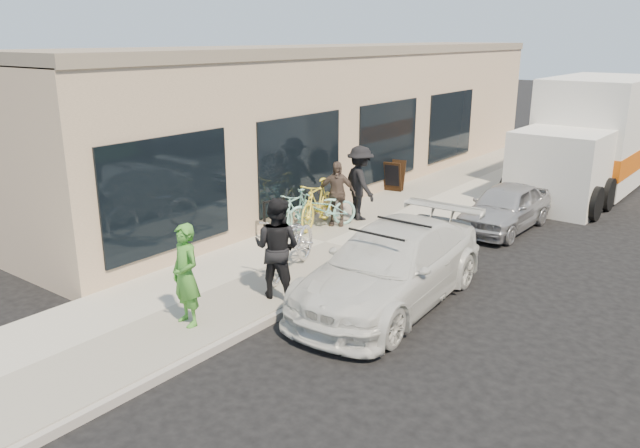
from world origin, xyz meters
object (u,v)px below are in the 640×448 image
Objects in this scene: sedan_silver at (505,207)px; tandem_bike at (292,244)px; sandwich_board at (394,176)px; cruiser_bike_a at (296,211)px; bike_rack at (274,214)px; sedan_white at (391,266)px; bystander_b at (336,193)px; woman_rider at (186,275)px; cruiser_bike_c at (317,204)px; moving_truck at (590,142)px; bystander_a at (360,183)px; cruiser_bike_b at (322,209)px; man_standing at (277,248)px.

tandem_bike is (-1.98, -5.60, 0.17)m from sedan_silver.
cruiser_bike_a reaches higher than sandwich_board.
sedan_silver is at bearing 33.38° from cruiser_bike_a.
bike_rack is 3.91m from sedan_white.
tandem_bike is 3.28m from bystander_b.
tandem_bike reaches higher than cruiser_bike_a.
cruiser_bike_c is at bearing 117.17° from woman_rider.
cruiser_bike_c is (-1.46, 2.69, -0.02)m from tandem_bike.
tandem_bike reaches higher than bike_rack.
cruiser_bike_c is (0.40, -4.16, 0.11)m from sandwich_board.
moving_truck is at bearing 85.11° from sedan_white.
bike_rack is at bearing 104.19° from bystander_a.
bystander_b is (-1.18, 3.06, 0.20)m from tandem_bike.
moving_truck is 8.67m from bystander_b.
tandem_bike is at bearing -177.08° from sedan_white.
cruiser_bike_c is at bearing 98.07° from bystander_a.
moving_truck reaches higher than cruiser_bike_b.
moving_truck is at bearing 91.27° from woman_rider.
bystander_a is (0.66, 2.41, 0.37)m from bike_rack.
sandwich_board is 0.47× the size of cruiser_bike_c.
cruiser_bike_a is 0.57m from cruiser_bike_c.
bike_rack is at bearing -100.36° from cruiser_bike_a.
tandem_bike reaches higher than sandwich_board.
sandwich_board is at bearing 82.39° from cruiser_bike_a.
man_standing is (-1.45, -6.60, 0.47)m from sedan_silver.
sedan_white reaches higher than cruiser_bike_a.
cruiser_bike_b reaches higher than bike_rack.
woman_rider is 0.90× the size of bystander_a.
sandwich_board is 0.40× the size of tandem_bike.
sedan_silver is 1.85× the size of cruiser_bike_b.
bike_rack is 10.40m from moving_truck.
bike_rack is 3.28m from man_standing.
tandem_bike is at bearing -39.99° from bike_rack.
sedan_white is 2.19× the size of tandem_bike.
cruiser_bike_b is (-3.26, -2.95, 0.06)m from sedan_silver.
cruiser_bike_b is at bearing 115.58° from woman_rider.
bystander_b is at bearing -82.02° from man_standing.
sedan_white is 5.38m from sedan_silver.
man_standing is (2.38, -7.85, 0.43)m from sandwich_board.
cruiser_bike_b is at bearing -27.65° from cruiser_bike_c.
man_standing is at bearing -76.52° from cruiser_bike_c.
woman_rider is (0.13, -2.69, 0.24)m from tandem_bike.
bike_rack is 0.76m from cruiser_bike_a.
sedan_silver is at bearing 25.57° from cruiser_bike_c.
bike_rack is 1.30m from cruiser_bike_c.
cruiser_bike_a is 1.83m from bystander_a.
bystander_a is (0.27, 1.17, 0.44)m from cruiser_bike_b.
man_standing is at bearing -80.19° from tandem_bike.
bystander_a reaches higher than woman_rider.
bystander_a is at bearing 48.10° from bystander_b.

